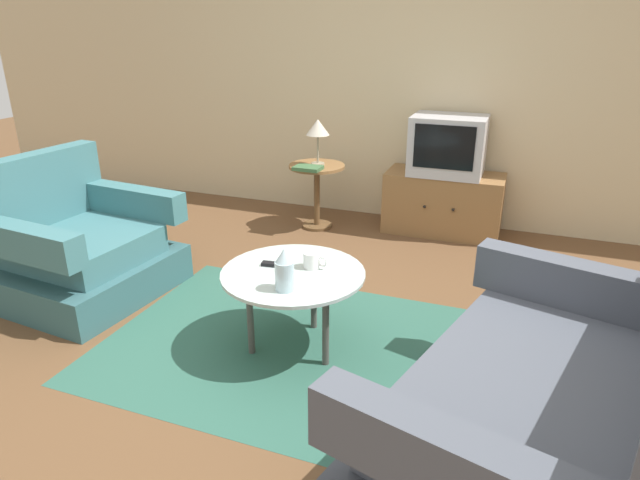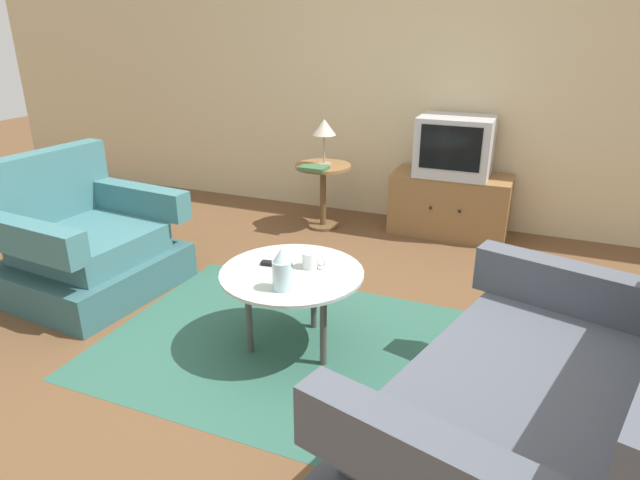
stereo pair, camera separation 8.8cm
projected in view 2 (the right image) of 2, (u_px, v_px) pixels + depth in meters
The scene contains 14 objects.
ground_plane at pixel (288, 351), 3.00m from camera, with size 16.00×16.00×0.00m, color brown.
back_wall at pixel (411, 62), 4.60m from camera, with size 9.00×0.12×2.70m, color #CCB78E.
area_rug at pixel (293, 346), 3.04m from camera, with size 2.07×1.54×0.00m, color #2D5B4C.
armchair at pixel (84, 247), 3.61m from camera, with size 0.99×1.06×0.89m.
couch at pixel (541, 421), 2.05m from camera, with size 1.36×1.74×0.90m.
coffee_table at pixel (292, 278), 2.89m from camera, with size 0.76×0.76×0.46m.
side_table at pixel (323, 183), 4.66m from camera, with size 0.47×0.47×0.55m.
tv_stand at pixel (450, 204), 4.57m from camera, with size 0.95×0.45×0.51m.
television at pixel (455, 146), 4.38m from camera, with size 0.58×0.45×0.47m.
table_lamp at pixel (324, 129), 4.48m from camera, with size 0.19×0.19×0.38m.
vase at pixel (282, 270), 2.64m from camera, with size 0.09×0.09×0.22m.
mug at pixel (311, 260), 2.90m from camera, with size 0.13×0.09×0.09m.
tv_remote_dark at pixel (276, 264), 2.93m from camera, with size 0.17×0.06×0.02m.
book at pixel (314, 168), 4.44m from camera, with size 0.22×0.17×0.03m.
Camera 2 is at (1.15, -2.30, 1.68)m, focal length 30.87 mm.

